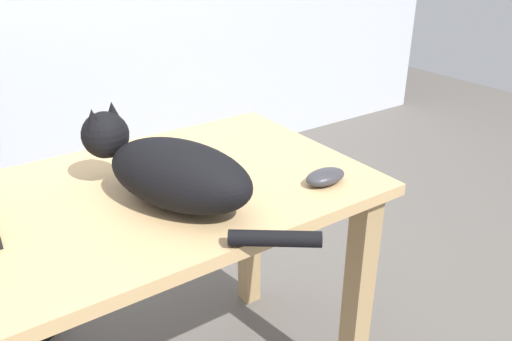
{
  "coord_description": "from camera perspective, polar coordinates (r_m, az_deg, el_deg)",
  "views": [
    {
      "loc": [
        -0.18,
        -1.03,
        1.27
      ],
      "look_at": [
        0.42,
        -0.16,
        0.77
      ],
      "focal_mm": 36.32,
      "sensor_mm": 36.0,
      "label": 1
    }
  ],
  "objects": [
    {
      "name": "desk",
      "position": [
        1.24,
        -20.95,
        -9.04
      ],
      "size": [
        1.5,
        0.65,
        0.71
      ],
      "color": "tan",
      "rests_on": "ground_plane"
    },
    {
      "name": "cat",
      "position": [
        1.14,
        -9.39,
        0.04
      ],
      "size": [
        0.31,
        0.57,
        0.2
      ],
      "color": "black",
      "rests_on": "desk"
    },
    {
      "name": "computer_mouse",
      "position": [
        1.25,
        7.64,
        -0.69
      ],
      "size": [
        0.11,
        0.06,
        0.04
      ],
      "primitive_type": "ellipsoid",
      "color": "#333338",
      "rests_on": "desk"
    }
  ]
}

